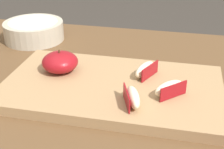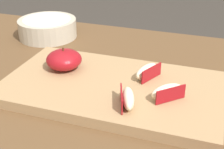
% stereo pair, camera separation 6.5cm
% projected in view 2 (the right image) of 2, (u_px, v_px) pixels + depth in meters
% --- Properties ---
extents(dining_table, '(1.29, 0.80, 0.75)m').
position_uv_depth(dining_table, '(86.00, 130.00, 0.73)').
color(dining_table, brown).
rests_on(dining_table, ground_plane).
extents(cutting_board, '(0.44, 0.26, 0.02)m').
position_uv_depth(cutting_board, '(112.00, 88.00, 0.67)').
color(cutting_board, '#A37F56').
rests_on(cutting_board, dining_table).
extents(apple_half_skin_up, '(0.08, 0.08, 0.05)m').
position_uv_depth(apple_half_skin_up, '(64.00, 60.00, 0.71)').
color(apple_half_skin_up, maroon).
rests_on(apple_half_skin_up, cutting_board).
extents(apple_wedge_near_knife, '(0.05, 0.07, 0.03)m').
position_uv_depth(apple_wedge_near_knife, '(147.00, 71.00, 0.68)').
color(apple_wedge_near_knife, beige).
rests_on(apple_wedge_near_knife, cutting_board).
extents(apple_wedge_middle, '(0.06, 0.06, 0.03)m').
position_uv_depth(apple_wedge_middle, '(167.00, 92.00, 0.60)').
color(apple_wedge_middle, beige).
rests_on(apple_wedge_middle, cutting_board).
extents(apple_wedge_left, '(0.04, 0.07, 0.03)m').
position_uv_depth(apple_wedge_left, '(128.00, 98.00, 0.58)').
color(apple_wedge_left, beige).
rests_on(apple_wedge_left, cutting_board).
extents(ceramic_fruit_bowl, '(0.17, 0.17, 0.05)m').
position_uv_depth(ceramic_fruit_bowl, '(48.00, 28.00, 0.94)').
color(ceramic_fruit_bowl, '#BCB29E').
rests_on(ceramic_fruit_bowl, dining_table).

